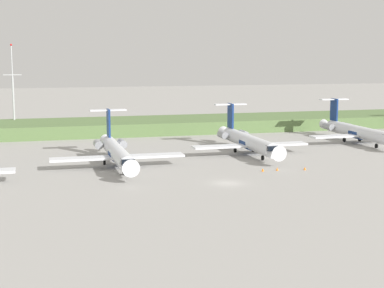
# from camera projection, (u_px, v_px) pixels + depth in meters

# --- Properties ---
(ground_plane) EXTENTS (500.00, 500.00, 0.00)m
(ground_plane) POSITION_uv_depth(u_px,v_px,m) (180.00, 152.00, 118.13)
(ground_plane) COLOR #9E9B96
(grass_berm) EXTENTS (320.00, 20.00, 3.07)m
(grass_berm) POSITION_uv_depth(u_px,v_px,m) (148.00, 126.00, 149.82)
(grass_berm) COLOR #597542
(grass_berm) RESTS_ON ground
(regional_jet_third) EXTENTS (22.81, 31.00, 9.00)m
(regional_jet_third) POSITION_uv_depth(u_px,v_px,m) (117.00, 152.00, 102.91)
(regional_jet_third) COLOR silver
(regional_jet_third) RESTS_ON ground
(regional_jet_fourth) EXTENTS (22.81, 31.00, 9.00)m
(regional_jet_fourth) POSITION_uv_depth(u_px,v_px,m) (247.00, 141.00, 116.24)
(regional_jet_fourth) COLOR silver
(regional_jet_fourth) RESTS_ON ground
(regional_jet_fifth) EXTENTS (22.81, 31.00, 9.00)m
(regional_jet_fifth) POSITION_uv_depth(u_px,v_px,m) (357.00, 131.00, 130.62)
(regional_jet_fifth) COLOR silver
(regional_jet_fifth) RESTS_ON ground
(antenna_mast) EXTENTS (4.40, 0.50, 21.82)m
(antenna_mast) POSITION_uv_depth(u_px,v_px,m) (13.00, 96.00, 147.85)
(antenna_mast) COLOR #B2B2B7
(antenna_mast) RESTS_ON ground
(safety_cone_front_marker) EXTENTS (0.44, 0.44, 0.55)m
(safety_cone_front_marker) POSITION_uv_depth(u_px,v_px,m) (263.00, 170.00, 98.47)
(safety_cone_front_marker) COLOR orange
(safety_cone_front_marker) RESTS_ON ground
(safety_cone_mid_marker) EXTENTS (0.44, 0.44, 0.55)m
(safety_cone_mid_marker) POSITION_uv_depth(u_px,v_px,m) (277.00, 169.00, 99.22)
(safety_cone_mid_marker) COLOR orange
(safety_cone_mid_marker) RESTS_ON ground
(safety_cone_rear_marker) EXTENTS (0.44, 0.44, 0.55)m
(safety_cone_rear_marker) POSITION_uv_depth(u_px,v_px,m) (305.00, 168.00, 99.75)
(safety_cone_rear_marker) COLOR orange
(safety_cone_rear_marker) RESTS_ON ground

